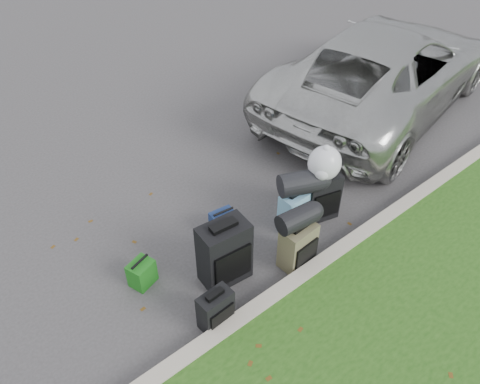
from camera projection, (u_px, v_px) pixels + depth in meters
ground at (256, 229)px, 6.07m from camera, size 120.00×120.00×0.00m
curb at (312, 271)px, 5.43m from camera, size 120.00×0.18×0.15m
suv at (384, 69)px, 8.01m from camera, size 5.63×3.43×1.46m
suitcase_small_black at (216, 310)px, 4.84m from camera, size 0.37×0.22×0.46m
suitcase_large_black_left at (224, 253)px, 5.21m from camera, size 0.58×0.38×0.80m
suitcase_olive at (298, 246)px, 5.45m from camera, size 0.43×0.28×0.58m
suitcase_teal at (294, 211)px, 5.93m from camera, size 0.39×0.24×0.55m
suitcase_large_black_right at (321, 196)px, 6.05m from camera, size 0.51×0.38×0.68m
tote_green at (142, 273)px, 5.30m from camera, size 0.33×0.30×0.31m
tote_navy at (224, 223)px, 5.91m from camera, size 0.33×0.27×0.33m
duffel_left at (297, 219)px, 5.20m from camera, size 0.49×0.30×0.25m
duffel_right at (301, 183)px, 5.69m from camera, size 0.60×0.48×0.30m
trash_bag at (325, 163)px, 5.68m from camera, size 0.42×0.42×0.42m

